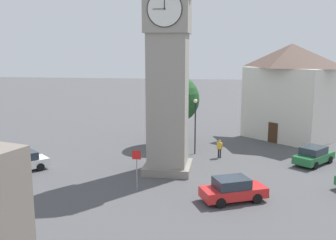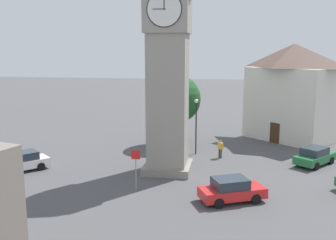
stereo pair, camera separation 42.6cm
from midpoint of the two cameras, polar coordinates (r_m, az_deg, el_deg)
name	(u,v)px [view 1 (the left image)]	position (r m, az deg, el deg)	size (l,w,h in m)	color
ground_plane	(168,171)	(29.99, -0.41, -7.75)	(200.00, 200.00, 0.00)	#4C4C4F
clock_tower	(168,23)	(28.57, -0.44, 14.57)	(4.39, 4.39, 19.60)	gray
car_blue_kerb	(21,162)	(31.84, -21.82, -6.00)	(4.00, 4.21, 1.53)	white
car_red_corner	(233,189)	(24.35, 9.36, -10.38)	(4.46, 3.26, 1.53)	red
car_white_side	(314,155)	(33.69, 20.97, -5.06)	(3.95, 4.24, 1.53)	#236B38
pedestrian	(220,147)	(33.59, 7.50, -4.06)	(0.51, 0.36, 1.69)	black
tree	(175,99)	(37.29, 0.77, 3.21)	(4.84, 4.84, 7.11)	brown
building_shop_left	(290,91)	(41.94, 17.76, 4.19)	(10.49, 10.16, 10.15)	silver
lamp_post	(195,118)	(34.16, 3.82, 0.37)	(0.36, 0.36, 5.11)	black
road_sign	(137,164)	(25.49, -5.27, -6.62)	(0.60, 0.07, 2.80)	gray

